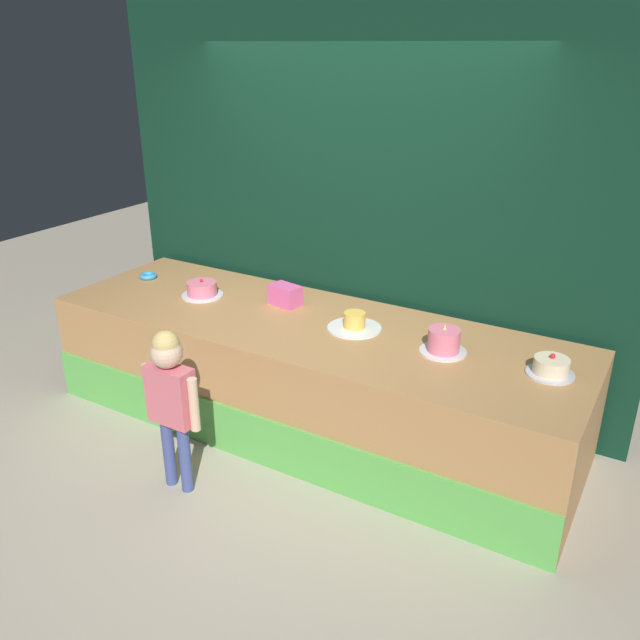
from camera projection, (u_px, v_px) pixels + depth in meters
name	position (u px, v px, depth m)	size (l,w,h in m)	color
ground_plane	(263.00, 463.00, 4.17)	(12.00, 12.00, 0.00)	#ADA38E
stage_platform	(309.00, 375.00, 4.46)	(3.65, 1.16, 0.78)	#B27F4C
curtain_backdrop	(358.00, 187.00, 4.54)	(4.02, 0.08, 3.12)	black
child_figure	(170.00, 390.00, 3.70)	(0.40, 0.18, 1.03)	#3F4C8C
pink_box	(285.00, 295.00, 4.58)	(0.22, 0.14, 0.14)	#E1599D
donut	(148.00, 276.00, 5.12)	(0.13, 0.13, 0.04)	#3399D8
cake_far_left	(202.00, 289.00, 4.75)	(0.31, 0.31, 0.13)	silver
cake_center_left	(354.00, 323.00, 4.20)	(0.35, 0.35, 0.11)	white
cake_center_right	(444.00, 341.00, 3.87)	(0.28, 0.28, 0.19)	silver
cake_far_right	(551.00, 367.00, 3.62)	(0.27, 0.27, 0.13)	silver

